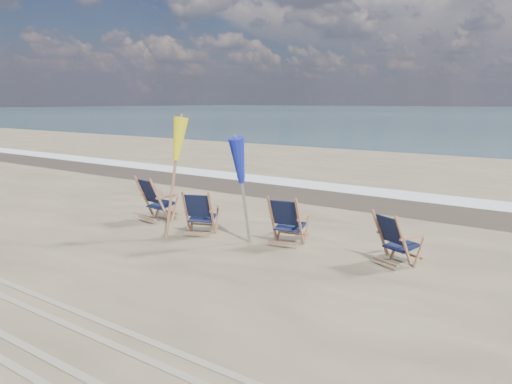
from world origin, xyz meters
TOP-DOWN VIEW (x-y plane):
  - surf_foam at (0.00, 8.30)m, footprint 200.00×1.40m
  - wet_sand_strip at (0.00, 6.80)m, footprint 200.00×2.60m
  - tire_tracks at (0.00, -2.80)m, footprint 80.00×1.30m
  - beach_chair_0 at (-2.28, 1.69)m, footprint 0.78×0.85m
  - beach_chair_1 at (-0.65, 1.58)m, footprint 0.84×0.88m
  - beach_chair_2 at (1.18, 1.94)m, footprint 0.74×0.81m
  - beach_chair_3 at (3.16, 1.85)m, footprint 0.82×0.86m
  - umbrella_yellow at (-1.25, 1.13)m, footprint 0.30×0.30m
  - umbrella_blue at (0.19, 1.54)m, footprint 0.30×0.30m

SIDE VIEW (x-z plane):
  - wet_sand_strip at x=0.00m, z-range 0.00..0.00m
  - surf_foam at x=0.00m, z-range 0.00..0.01m
  - tire_tracks at x=0.00m, z-range 0.00..0.01m
  - beach_chair_3 at x=3.16m, z-range 0.00..0.93m
  - beach_chair_1 at x=-0.65m, z-range 0.00..0.96m
  - beach_chair_2 at x=1.18m, z-range 0.00..0.98m
  - beach_chair_0 at x=-2.28m, z-range 0.00..1.06m
  - umbrella_blue at x=0.19m, z-range 0.51..2.56m
  - umbrella_yellow at x=-1.25m, z-range 0.66..3.05m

